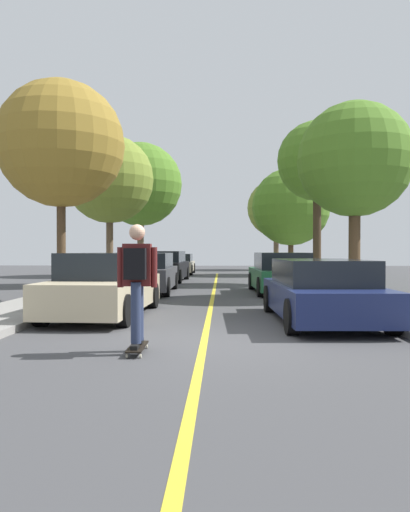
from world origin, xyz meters
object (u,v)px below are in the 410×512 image
(street_tree_right_far, at_px, (291,207))
(skateboarder, at_px, (137,277))
(parked_car_left_near, at_px, (146,273))
(street_tree_left_near, at_px, (110,179))
(street_tree_left_far, at_px, (140,185))
(skateboard, at_px, (137,347))
(parked_car_left_far, at_px, (167,267))
(street_tree_right_farthest, at_px, (276,208))
(parked_car_left_nearest, at_px, (105,285))
(parked_car_right_nearest, at_px, (321,291))
(parked_car_right_near, at_px, (281,274))
(street_tree_right_nearest, at_px, (355,160))
(fire_hydrant, at_px, (335,282))
(street_tree_right_near, at_px, (317,162))
(parked_car_left_farthest, at_px, (179,264))
(street_tree_left_nearest, at_px, (61,144))

(street_tree_right_far, relative_size, skateboarder, 3.55)
(parked_car_left_near, distance_m, street_tree_left_near, 5.35)
(street_tree_left_far, bearing_deg, skateboard, -80.81)
(parked_car_left_near, height_order, street_tree_right_far, street_tree_right_far)
(parked_car_left_far, distance_m, street_tree_right_farthest, 16.00)
(skateboard, distance_m, skateboarder, 1.02)
(parked_car_left_nearest, height_order, street_tree_right_farthest, street_tree_right_farthest)
(parked_car_left_nearest, height_order, skateboard, parked_car_left_nearest)
(parked_car_right_nearest, distance_m, street_tree_right_farthest, 27.69)
(parked_car_left_near, height_order, parked_car_right_near, parked_car_right_near)
(street_tree_right_far, distance_m, street_tree_right_farthest, 8.02)
(street_tree_left_far, relative_size, street_tree_right_far, 1.21)
(parked_car_right_near, xyz_separation_m, street_tree_right_nearest, (2.03, -1.87, 3.60))
(fire_hydrant, bearing_deg, parked_car_left_near, 166.18)
(street_tree_right_farthest, bearing_deg, street_tree_right_near, -90.00)
(parked_car_left_near, bearing_deg, fire_hydrant, -13.82)
(street_tree_left_far, height_order, street_tree_right_far, street_tree_left_far)
(parked_car_left_near, bearing_deg, skateboard, -82.07)
(parked_car_left_farthest, distance_m, skateboarder, 23.92)
(parked_car_left_farthest, height_order, fire_hydrant, parked_car_left_farthest)
(parked_car_left_near, distance_m, parked_car_right_nearest, 8.43)
(street_tree_left_nearest, xyz_separation_m, street_tree_left_near, (-0.00, 6.28, -0.13))
(street_tree_left_nearest, height_order, street_tree_right_near, street_tree_right_near)
(parked_car_left_far, relative_size, street_tree_right_far, 0.75)
(parked_car_right_nearest, relative_size, street_tree_left_near, 0.76)
(parked_car_right_near, height_order, skateboard, parked_car_right_near)
(parked_car_left_nearest, distance_m, parked_car_left_near, 6.19)
(parked_car_left_nearest, xyz_separation_m, parked_car_left_farthest, (-0.00, 19.75, -0.07))
(parked_car_right_nearest, distance_m, skateboarder, 4.71)
(street_tree_right_far, height_order, street_tree_right_farthest, street_tree_right_farthest)
(fire_hydrant, bearing_deg, street_tree_right_farthest, 88.61)
(parked_car_left_far, height_order, street_tree_right_nearest, street_tree_right_nearest)
(parked_car_left_nearest, height_order, street_tree_left_near, street_tree_left_near)
(parked_car_left_nearest, distance_m, street_tree_left_far, 18.00)
(parked_car_right_nearest, xyz_separation_m, parked_car_right_near, (0.00, 6.97, 0.03))
(street_tree_right_near, bearing_deg, parked_car_left_farthest, 125.80)
(parked_car_left_far, height_order, parked_car_right_near, parked_car_left_far)
(street_tree_right_near, bearing_deg, street_tree_right_far, 90.00)
(street_tree_left_nearest, relative_size, street_tree_right_far, 1.01)
(street_tree_left_nearest, distance_m, street_tree_left_far, 14.18)
(parked_car_left_nearest, relative_size, fire_hydrant, 6.70)
(parked_car_left_near, xyz_separation_m, parked_car_left_far, (0.00, 6.39, 0.01))
(skateboard, bearing_deg, parked_car_left_far, 94.90)
(parked_car_left_farthest, distance_m, street_tree_left_nearest, 17.20)
(parked_car_left_near, relative_size, skateboard, 5.39)
(street_tree_left_nearest, distance_m, street_tree_right_farthest, 25.00)
(street_tree_left_near, height_order, skateboarder, street_tree_left_near)
(parked_car_right_near, relative_size, street_tree_left_far, 0.60)
(skateboard, height_order, skateboarder, skateboarder)
(street_tree_left_nearest, relative_size, skateboarder, 3.57)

